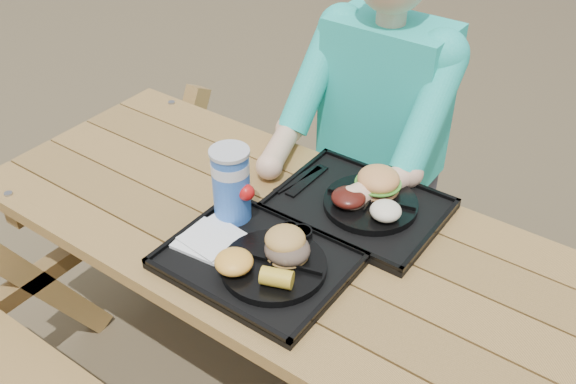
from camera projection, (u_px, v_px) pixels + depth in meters
The scene contains 17 objects.
picnic_table at pixel (288, 326), 1.93m from camera, with size 1.80×1.49×0.75m, color #999999, non-canonical shape.
tray_near at pixel (257, 262), 1.60m from camera, with size 0.45×0.35×0.02m, color black.
tray_far at pixel (359, 207), 1.78m from camera, with size 0.45×0.35×0.02m, color black.
plate_near at pixel (274, 266), 1.56m from camera, with size 0.26×0.26×0.02m, color black.
plate_far at pixel (371, 204), 1.76m from camera, with size 0.26×0.26×0.02m, color black.
napkin_stack at pixel (208, 239), 1.64m from camera, with size 0.14×0.14×0.02m, color white.
soda_cup at pixel (231, 186), 1.67m from camera, with size 0.10×0.10×0.20m, color blue.
condiment_bbq at pixel (290, 229), 1.67m from camera, with size 0.04×0.04×0.03m, color black.
condiment_mustard at pixel (302, 235), 1.64m from camera, with size 0.06×0.06×0.03m, color gold.
sandwich at pixel (287, 239), 1.54m from camera, with size 0.11×0.11×0.11m, color gold, non-canonical shape.
mac_cheese at pixel (234, 262), 1.52m from camera, with size 0.09×0.09×0.05m, color #FFB943.
corn_cob at pixel (277, 278), 1.48m from camera, with size 0.08×0.08×0.04m, color yellow, non-canonical shape.
cutlery_far at pixel (307, 181), 1.86m from camera, with size 0.03×0.18×0.01m, color black.
burger at pixel (379, 175), 1.76m from camera, with size 0.12×0.12×0.11m, color #EB9953, non-canonical shape.
baked_beans at pixel (348, 198), 1.73m from camera, with size 0.09×0.09×0.04m, color #4B140F.
potato_salad at pixel (386, 211), 1.68m from camera, with size 0.08×0.08×0.05m, color white.
diner at pixel (377, 161), 2.18m from camera, with size 0.48×0.84×1.28m, color teal, non-canonical shape.
Camera 1 is at (0.76, -1.07, 1.85)m, focal length 40.00 mm.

